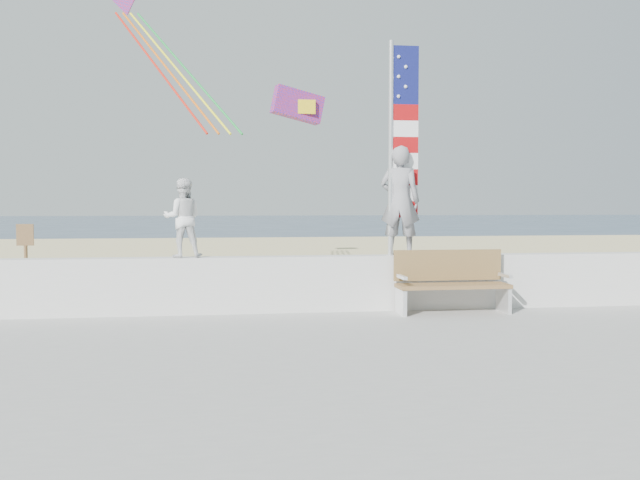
{
  "coord_description": "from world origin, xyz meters",
  "views": [
    {
      "loc": [
        -1.29,
        -8.87,
        1.91
      ],
      "look_at": [
        0.2,
        1.8,
        1.35
      ],
      "focal_mm": 38.0,
      "sensor_mm": 36.0,
      "label": 1
    }
  ],
  "objects_px": {
    "child": "(183,218)",
    "flag": "(398,139)",
    "adult": "(400,201)",
    "bench": "(451,281)"
  },
  "relations": [
    {
      "from": "child",
      "to": "flag",
      "type": "bearing_deg",
      "value": 176.29
    },
    {
      "from": "flag",
      "to": "child",
      "type": "bearing_deg",
      "value": 180.0
    },
    {
      "from": "adult",
      "to": "child",
      "type": "relative_size",
      "value": 1.44
    },
    {
      "from": "child",
      "to": "flag",
      "type": "height_order",
      "value": "flag"
    },
    {
      "from": "adult",
      "to": "flag",
      "type": "height_order",
      "value": "flag"
    },
    {
      "from": "adult",
      "to": "bench",
      "type": "bearing_deg",
      "value": 170.86
    },
    {
      "from": "child",
      "to": "bench",
      "type": "distance_m",
      "value": 4.4
    },
    {
      "from": "adult",
      "to": "bench",
      "type": "relative_size",
      "value": 1.0
    },
    {
      "from": "adult",
      "to": "flag",
      "type": "distance_m",
      "value": 1.02
    },
    {
      "from": "child",
      "to": "bench",
      "type": "bearing_deg",
      "value": 170.2
    }
  ]
}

